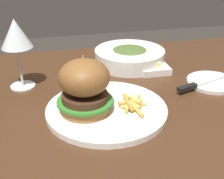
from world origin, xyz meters
TOP-DOWN VIEW (x-y plane):
  - dining_table at (0.00, 0.00)m, footprint 1.35×0.77m
  - main_plate at (-0.07, -0.09)m, footprint 0.29×0.29m
  - burger_sandwich at (-0.12, -0.09)m, footprint 0.13×0.13m
  - fries_pile at (-0.01, -0.10)m, footprint 0.07×0.10m
  - wine_glass at (-0.27, 0.10)m, footprint 0.08×0.08m
  - bread_plate at (0.25, -0.00)m, footprint 0.14×0.14m
  - table_knife at (0.20, -0.02)m, footprint 0.19×0.08m
  - butter_dish at (0.12, 0.11)m, footprint 0.09×0.06m
  - soup_bowl at (0.06, 0.20)m, footprint 0.22×0.22m

SIDE VIEW (x-z plane):
  - dining_table at x=0.00m, z-range 0.28..1.02m
  - bread_plate at x=0.25m, z-range 0.74..0.75m
  - main_plate at x=-0.07m, z-range 0.74..0.75m
  - butter_dish at x=0.12m, z-range 0.73..0.77m
  - table_knife at x=0.20m, z-range 0.75..0.76m
  - fries_pile at x=-0.01m, z-range 0.75..0.77m
  - soup_bowl at x=0.06m, z-range 0.74..0.79m
  - burger_sandwich at x=-0.12m, z-range 0.75..0.88m
  - wine_glass at x=-0.27m, z-range 0.79..0.98m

